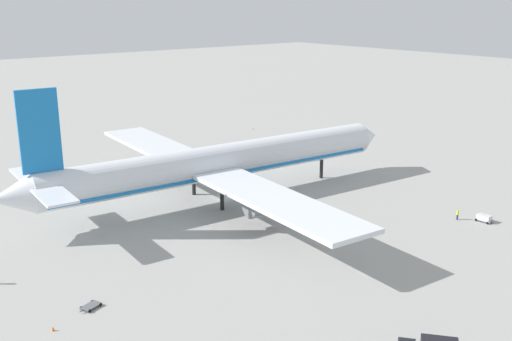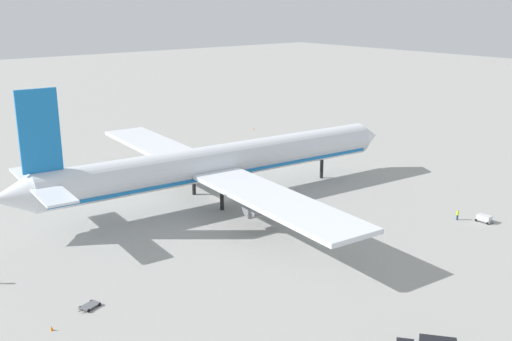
% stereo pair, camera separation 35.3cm
% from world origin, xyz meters
% --- Properties ---
extents(ground_plane, '(600.00, 600.00, 0.00)m').
position_xyz_m(ground_plane, '(0.00, 0.00, 0.00)').
color(ground_plane, '#9E9E99').
extents(airliner, '(78.34, 78.03, 22.76)m').
position_xyz_m(airliner, '(-1.38, 0.17, 6.89)').
color(airliner, silver).
rests_on(airliner, ground).
extents(baggage_cart_0, '(2.96, 2.16, 0.40)m').
position_xyz_m(baggage_cart_0, '(-35.99, -22.69, 0.26)').
color(baggage_cart_0, '#595B60').
rests_on(baggage_cart_0, ground).
extents(baggage_cart_2, '(1.64, 3.26, 1.16)m').
position_xyz_m(baggage_cart_2, '(26.32, -36.64, 0.65)').
color(baggage_cart_2, gray).
rests_on(baggage_cart_2, ground).
extents(ground_worker_2, '(0.56, 0.56, 1.73)m').
position_xyz_m(ground_worker_2, '(23.76, -33.33, 0.88)').
color(ground_worker_2, navy).
rests_on(ground_worker_2, ground).
extents(traffic_cone_0, '(0.36, 0.36, 0.55)m').
position_xyz_m(traffic_cone_0, '(-41.38, -24.84, 0.28)').
color(traffic_cone_0, orange).
rests_on(traffic_cone_0, ground).
extents(traffic_cone_2, '(0.36, 0.36, 0.55)m').
position_xyz_m(traffic_cone_2, '(9.98, 43.80, 0.28)').
color(traffic_cone_2, orange).
rests_on(traffic_cone_2, ground).
extents(traffic_cone_3, '(0.36, 0.36, 0.55)m').
position_xyz_m(traffic_cone_3, '(42.36, 43.91, 0.28)').
color(traffic_cone_3, orange).
rests_on(traffic_cone_3, ground).
extents(traffic_cone_4, '(0.36, 0.36, 0.55)m').
position_xyz_m(traffic_cone_4, '(42.27, 24.03, 0.28)').
color(traffic_cone_4, orange).
rests_on(traffic_cone_4, ground).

